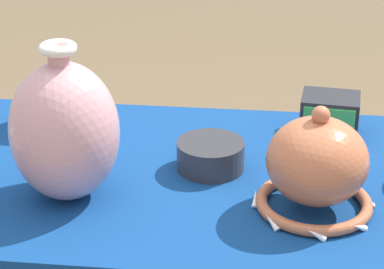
# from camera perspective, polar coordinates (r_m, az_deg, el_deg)

# --- Properties ---
(display_table) EXTENTS (1.33, 0.66, 0.72)m
(display_table) POSITION_cam_1_polar(r_m,az_deg,el_deg) (1.53, -2.42, -5.59)
(display_table) COLOR brown
(display_table) RESTS_ON ground_plane
(vase_tall_bulbous) EXTENTS (0.20, 0.20, 0.30)m
(vase_tall_bulbous) POSITION_cam_1_polar(r_m,az_deg,el_deg) (1.38, -9.69, 0.29)
(vase_tall_bulbous) COLOR #D19399
(vase_tall_bulbous) RESTS_ON display_table
(vase_dome_bell) EXTENTS (0.23, 0.23, 0.21)m
(vase_dome_bell) POSITION_cam_1_polar(r_m,az_deg,el_deg) (1.36, 9.47, -2.50)
(vase_dome_bell) COLOR #BC6642
(vase_dome_bell) RESTS_ON display_table
(mosaic_tile_box) EXTENTS (0.13, 0.12, 0.09)m
(mosaic_tile_box) POSITION_cam_1_polar(r_m,az_deg,el_deg) (1.67, 10.44, 1.47)
(mosaic_tile_box) COLOR #232328
(mosaic_tile_box) RESTS_ON display_table
(cup_wide_teal) EXTENTS (0.13, 0.13, 0.09)m
(cup_wide_teal) POSITION_cam_1_polar(r_m,az_deg,el_deg) (1.72, -10.91, 2.30)
(cup_wide_teal) COLOR teal
(cup_wide_teal) RESTS_ON display_table
(pot_squat_charcoal) EXTENTS (0.14, 0.14, 0.06)m
(pot_squat_charcoal) POSITION_cam_1_polar(r_m,az_deg,el_deg) (1.50, 1.42, -1.60)
(pot_squat_charcoal) COLOR #2D2D33
(pot_squat_charcoal) RESTS_ON display_table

